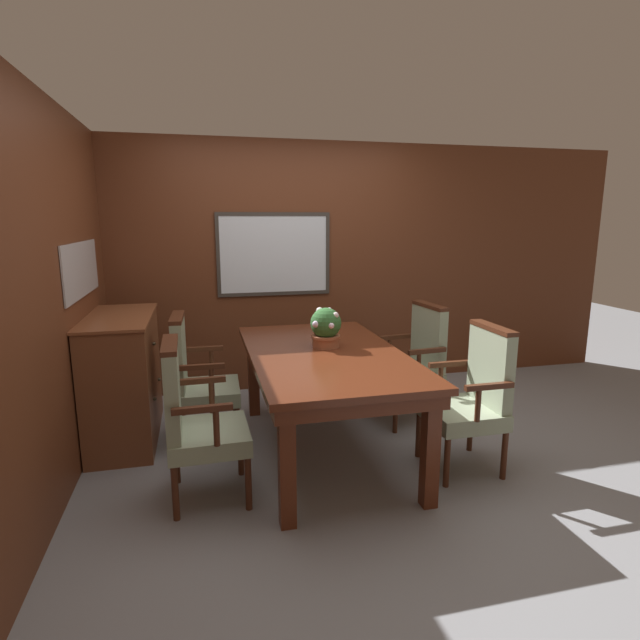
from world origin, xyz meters
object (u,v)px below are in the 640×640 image
Objects in this scene: chair_right_far at (415,360)px; sideboard_cabinet at (124,378)px; chair_left_far at (196,376)px; chair_right_near at (473,395)px; chair_left_near at (194,418)px; potted_plant at (325,327)px; dining_table at (325,364)px.

sideboard_cabinet is (-2.36, 0.18, -0.03)m from chair_right_far.
chair_left_far is at bearing -94.69° from chair_right_far.
chair_right_near is (1.84, -0.86, 0.00)m from chair_left_far.
sideboard_cabinet is at bearing 26.42° from chair_left_near.
potted_plant is at bearing -76.24° from chair_right_far.
potted_plant reaches higher than chair_right_near.
chair_right_far is 0.88m from chair_right_near.
chair_left_far is at bearing -2.05° from chair_left_near.
chair_right_far is 2.01m from chair_left_near.
chair_left_far reaches higher than dining_table.
chair_left_near is (-0.92, -0.42, -0.15)m from dining_table.
chair_left_near is at bearing -62.30° from sideboard_cabinet.
chair_left_near is 0.82m from chair_left_far.
chair_left_near is at bearing -155.43° from dining_table.
potted_plant reaches higher than chair_right_far.
chair_left_far is 0.93× the size of sideboard_cabinet.
sideboard_cabinet is (-1.49, 0.48, -0.43)m from potted_plant.
chair_right_near is (0.93, -0.46, -0.15)m from dining_table.
sideboard_cabinet is at bearing 157.57° from dining_table.
potted_plant is at bearing -61.64° from chair_left_near.
chair_left_near is 1.85m from chair_right_near.
dining_table is 1.89× the size of chair_left_near.
dining_table is 6.46× the size of potted_plant.
chair_left_far is at bearing -20.08° from sideboard_cabinet.
chair_right_near is 0.93× the size of sideboard_cabinet.
potted_plant reaches higher than chair_left_far.
chair_right_far is 3.41× the size of potted_plant.
dining_table is 1.76× the size of sideboard_cabinet.
chair_left_near and chair_right_near have the same top height.
chair_right_near is at bearing -3.62° from chair_right_far.
chair_right_far reaches higher than dining_table.
chair_left_far is (0.01, 0.82, 0.00)m from chair_left_near.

